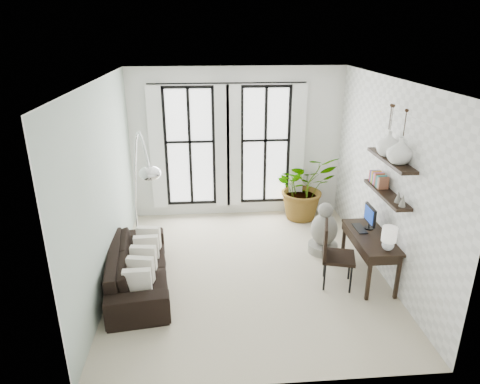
{
  "coord_description": "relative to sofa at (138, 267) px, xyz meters",
  "views": [
    {
      "loc": [
        -0.66,
        -6.33,
        3.91
      ],
      "look_at": [
        -0.12,
        0.3,
        1.35
      ],
      "focal_mm": 32.0,
      "sensor_mm": 36.0,
      "label": 1
    }
  ],
  "objects": [
    {
      "name": "windows",
      "position": [
        1.6,
        2.7,
        1.23
      ],
      "size": [
        3.26,
        0.13,
        2.65
      ],
      "color": "white",
      "rests_on": "wall_back"
    },
    {
      "name": "desk",
      "position": [
        3.75,
        -0.14,
        0.4
      ],
      "size": [
        0.56,
        1.33,
        1.18
      ],
      "color": "black",
      "rests_on": "floor"
    },
    {
      "name": "sofa",
      "position": [
        0.0,
        0.0,
        0.0
      ],
      "size": [
        1.17,
        2.38,
        0.67
      ],
      "primitive_type": "imported",
      "rotation": [
        0.0,
        0.0,
        1.7
      ],
      "color": "black",
      "rests_on": "floor"
    },
    {
      "name": "vase_a",
      "position": [
        3.91,
        -0.34,
        1.93
      ],
      "size": [
        0.37,
        0.37,
        0.38
      ],
      "primitive_type": "imported",
      "color": "white",
      "rests_on": "shelf_upper"
    },
    {
      "name": "arc_lamp",
      "position": [
        0.1,
        0.43,
        1.54
      ],
      "size": [
        0.75,
        1.12,
        2.45
      ],
      "color": "silver",
      "rests_on": "floor"
    },
    {
      "name": "plant",
      "position": [
        3.21,
        2.41,
        0.39
      ],
      "size": [
        1.52,
        1.38,
        1.46
      ],
      "primitive_type": "imported",
      "rotation": [
        0.0,
        0.0,
        0.21
      ],
      "color": "#2D7228",
      "rests_on": "floor"
    },
    {
      "name": "vase_b",
      "position": [
        3.91,
        0.06,
        1.93
      ],
      "size": [
        0.37,
        0.37,
        0.38
      ],
      "primitive_type": "imported",
      "color": "white",
      "rests_on": "shelf_upper"
    },
    {
      "name": "buddha",
      "position": [
        3.25,
        0.85,
        0.08
      ],
      "size": [
        0.54,
        0.54,
        0.98
      ],
      "color": "gray",
      "rests_on": "floor"
    },
    {
      "name": "desk_chair",
      "position": [
        3.1,
        -0.21,
        0.27
      ],
      "size": [
        0.62,
        0.62,
        1.06
      ],
      "rotation": [
        0.0,
        0.0,
        -0.27
      ],
      "color": "black",
      "rests_on": "floor"
    },
    {
      "name": "throw_pillows",
      "position": [
        0.1,
        0.0,
        0.17
      ],
      "size": [
        0.4,
        1.52,
        0.4
      ],
      "color": "silver",
      "rests_on": "sofa"
    },
    {
      "name": "ceiling",
      "position": [
        1.8,
        0.27,
        2.87
      ],
      "size": [
        5.0,
        5.0,
        0.0
      ],
      "primitive_type": "plane",
      "color": "white",
      "rests_on": "wall_back"
    },
    {
      "name": "wall_back",
      "position": [
        1.8,
        2.77,
        1.27
      ],
      "size": [
        4.5,
        0.0,
        4.5
      ],
      "primitive_type": "plane",
      "rotation": [
        1.57,
        0.0,
        0.0
      ],
      "color": "white",
      "rests_on": "floor"
    },
    {
      "name": "floor",
      "position": [
        1.8,
        0.27,
        -0.33
      ],
      "size": [
        5.0,
        5.0,
        0.0
      ],
      "primitive_type": "plane",
      "color": "beige",
      "rests_on": "ground"
    },
    {
      "name": "wall_shelves",
      "position": [
        3.91,
        -0.05,
        1.39
      ],
      "size": [
        0.25,
        1.3,
        0.6
      ],
      "color": "black",
      "rests_on": "wall_right"
    },
    {
      "name": "wall_left",
      "position": [
        -0.45,
        0.27,
        1.27
      ],
      "size": [
        0.0,
        5.0,
        5.0
      ],
      "primitive_type": "plane",
      "rotation": [
        1.57,
        0.0,
        1.57
      ],
      "color": "#A8BCAD",
      "rests_on": "floor"
    },
    {
      "name": "wall_right",
      "position": [
        4.05,
        0.27,
        1.27
      ],
      "size": [
        0.0,
        5.0,
        5.0
      ],
      "primitive_type": "plane",
      "rotation": [
        1.57,
        0.0,
        -1.57
      ],
      "color": "white",
      "rests_on": "floor"
    }
  ]
}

